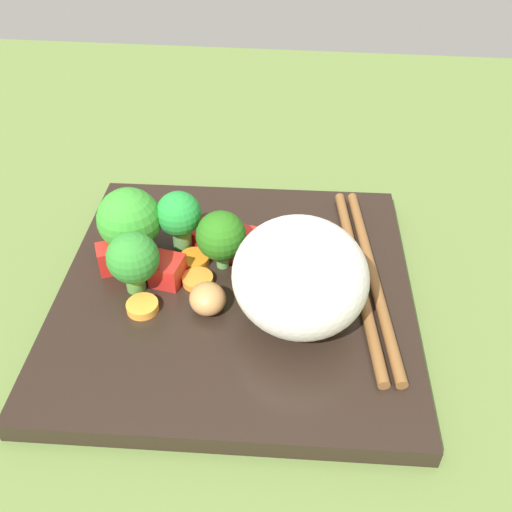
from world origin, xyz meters
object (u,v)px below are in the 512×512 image
at_px(broccoli_floret_0, 221,236).
at_px(square_plate, 236,292).
at_px(carrot_slice_1, 197,281).
at_px(chopstick_pair, 365,274).
at_px(rice_mound, 300,277).

bearing_deg(broccoli_floret_0, square_plate, 121.98).
relative_size(carrot_slice_1, chopstick_pair, 0.11).
bearing_deg(carrot_slice_1, broccoli_floret_0, -125.52).
bearing_deg(broccoli_floret_0, carrot_slice_1, 54.48).
bearing_deg(broccoli_floret_0, chopstick_pair, 178.32).
bearing_deg(rice_mound, carrot_slice_1, -19.23).
bearing_deg(square_plate, broccoli_floret_0, -58.02).
height_order(rice_mound, chopstick_pair, rice_mound).
relative_size(rice_mound, broccoli_floret_0, 1.89).
relative_size(broccoli_floret_0, carrot_slice_1, 2.11).
height_order(broccoli_floret_0, carrot_slice_1, broccoli_floret_0).
bearing_deg(chopstick_pair, square_plate, 93.06).
bearing_deg(square_plate, carrot_slice_1, 2.85).
distance_m(carrot_slice_1, chopstick_pair, 0.14).
bearing_deg(rice_mound, square_plate, -30.47).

